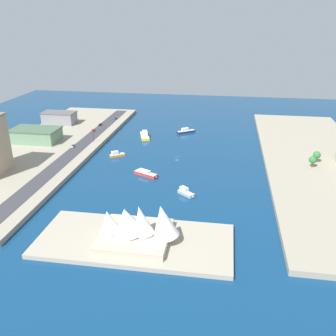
# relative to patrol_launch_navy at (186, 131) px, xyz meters

# --- Properties ---
(ground_plane) EXTENTS (440.00, 440.00, 0.00)m
(ground_plane) POSITION_rel_patrol_launch_navy_xyz_m (-0.37, 57.85, -1.45)
(ground_plane) COLOR navy
(quay_west) EXTENTS (70.00, 240.00, 2.79)m
(quay_west) POSITION_rel_patrol_launch_navy_xyz_m (-94.13, 57.85, -0.06)
(quay_west) COLOR #9E937F
(quay_west) RESTS_ON ground_plane
(quay_east) EXTENTS (70.00, 240.00, 2.79)m
(quay_east) POSITION_rel_patrol_launch_navy_xyz_m (93.39, 57.85, -0.06)
(quay_east) COLOR #9E937F
(quay_east) RESTS_ON ground_plane
(peninsula_point) EXTENTS (83.55, 37.06, 2.00)m
(peninsula_point) POSITION_rel_patrol_launch_navy_xyz_m (3.06, 165.43, -0.45)
(peninsula_point) COLOR #A89E89
(peninsula_point) RESTS_ON ground_plane
(road_strip) EXTENTS (10.64, 228.00, 0.15)m
(road_strip) POSITION_rel_patrol_launch_navy_xyz_m (71.44, 57.85, 1.41)
(road_strip) COLOR #38383D
(road_strip) RESTS_ON quay_east
(patrol_launch_navy) EXTENTS (15.54, 12.23, 4.34)m
(patrol_launch_navy) POSITION_rel_patrol_launch_navy_xyz_m (0.00, 0.00, 0.00)
(patrol_launch_navy) COLOR #1E284C
(patrol_launch_navy) RESTS_ON ground_plane
(water_taxi_orange) EXTENTS (10.84, 8.94, 3.76)m
(water_taxi_orange) POSITION_rel_patrol_launch_navy_xyz_m (41.23, 63.60, -0.07)
(water_taxi_orange) COLOR orange
(water_taxi_orange) RESTS_ON ground_plane
(yacht_sleek_gray) EXTENTS (10.38, 9.21, 4.08)m
(yacht_sleek_gray) POSITION_rel_patrol_launch_navy_xyz_m (-13.18, 115.72, 0.02)
(yacht_sleek_gray) COLOR #999EA3
(yacht_sleek_gray) RESTS_ON ground_plane
(ferry_yellow_fast) EXTENTS (11.62, 21.22, 5.53)m
(ferry_yellow_fast) POSITION_rel_patrol_launch_navy_xyz_m (31.50, 17.74, 0.32)
(ferry_yellow_fast) COLOR yellow
(ferry_yellow_fast) RESTS_ON ground_plane
(tugboat_red) EXTENTS (16.62, 10.55, 3.58)m
(tugboat_red) POSITION_rel_patrol_launch_navy_xyz_m (13.96, 93.61, -0.08)
(tugboat_red) COLOR red
(tugboat_red) RESTS_ON ground_plane
(warehouse_low_gray) EXTENTS (28.57, 15.20, 10.36)m
(warehouse_low_gray) POSITION_rel_patrol_launch_navy_xyz_m (112.30, -1.20, 6.55)
(warehouse_low_gray) COLOR gray
(warehouse_low_gray) RESTS_ON quay_east
(terminal_long_green) EXTENTS (35.36, 21.49, 10.05)m
(terminal_long_green) POSITION_rel_patrol_launch_navy_xyz_m (108.16, 49.35, 6.39)
(terminal_long_green) COLOR slate
(terminal_long_green) RESTS_ON quay_east
(pickup_red) EXTENTS (2.05, 4.88, 1.61)m
(pickup_red) POSITION_rel_patrol_launch_navy_xyz_m (74.81, 17.87, 2.27)
(pickup_red) COLOR black
(pickup_red) RESTS_ON road_strip
(hatchback_blue) EXTENTS (2.10, 4.97, 1.61)m
(hatchback_blue) POSITION_rel_patrol_launch_navy_xyz_m (68.45, -23.04, 2.28)
(hatchback_blue) COLOR black
(hatchback_blue) RESTS_ON road_strip
(sedan_silver) EXTENTS (1.84, 4.40, 1.59)m
(sedan_silver) POSITION_rel_patrol_launch_navy_xyz_m (75.44, 57.92, 2.26)
(sedan_silver) COLOR black
(sedan_silver) RESTS_ON road_strip
(suv_black) EXTENTS (1.83, 4.76, 1.49)m
(suv_black) POSITION_rel_patrol_launch_navy_xyz_m (75.09, -0.86, 2.23)
(suv_black) COLOR black
(suv_black) RESTS_ON road_strip
(traffic_light_waterfront) EXTENTS (0.36, 0.36, 6.50)m
(traffic_light_waterfront) POSITION_rel_patrol_launch_navy_xyz_m (64.97, 43.67, 5.68)
(traffic_light_waterfront) COLOR black
(traffic_light_waterfront) RESTS_ON quay_east
(opera_landmark) EXTENTS (35.03, 28.67, 17.85)m
(opera_landmark) POSITION_rel_patrol_launch_navy_xyz_m (1.62, 165.43, 7.21)
(opera_landmark) COLOR #BCAD93
(opera_landmark) RESTS_ON peninsula_point
(park_tree_cluster) EXTENTS (9.15, 14.38, 7.48)m
(park_tree_cluster) POSITION_rel_patrol_launch_navy_xyz_m (-89.52, 65.59, 6.42)
(park_tree_cluster) COLOR brown
(park_tree_cluster) RESTS_ON quay_west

